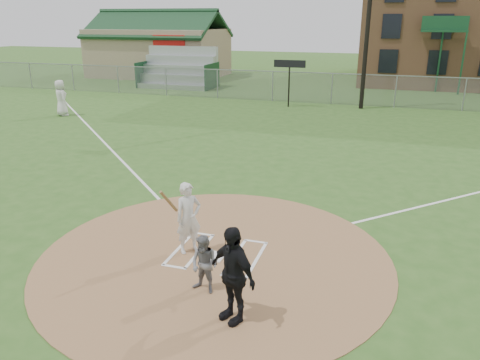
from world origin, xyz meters
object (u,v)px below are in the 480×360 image
(ondeck_player, at_px, (61,98))
(home_plate, at_px, (214,256))
(catcher, at_px, (204,264))
(umpire, at_px, (232,274))
(batter_at_plate, at_px, (188,218))

(ondeck_player, bearing_deg, home_plate, 170.91)
(home_plate, relative_size, catcher, 0.38)
(home_plate, height_order, umpire, umpire)
(home_plate, distance_m, catcher, 1.61)
(catcher, relative_size, umpire, 0.66)
(umpire, xyz_separation_m, batter_at_plate, (-1.86, 2.26, -0.07))
(umpire, bearing_deg, batter_at_plate, 159.98)
(catcher, xyz_separation_m, umpire, (0.85, -0.72, 0.33))
(ondeck_player, xyz_separation_m, batter_at_plate, (13.81, -13.32, -0.12))
(home_plate, distance_m, batter_at_plate, 1.11)
(ondeck_player, height_order, batter_at_plate, ondeck_player)
(ondeck_player, bearing_deg, catcher, 168.65)
(catcher, xyz_separation_m, ondeck_player, (-14.83, 14.85, 0.38))
(umpire, bearing_deg, ondeck_player, 165.63)
(catcher, bearing_deg, batter_at_plate, 136.61)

